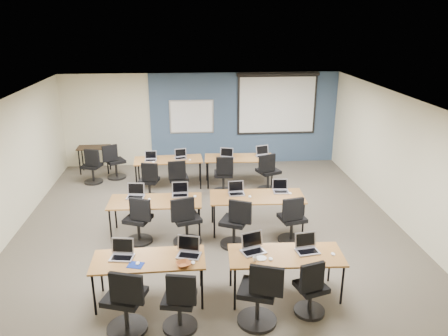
{
  "coord_description": "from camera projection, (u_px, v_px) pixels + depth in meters",
  "views": [
    {
      "loc": [
        -0.42,
        -8.06,
        4.22
      ],
      "look_at": [
        0.3,
        0.4,
        1.25
      ],
      "focal_mm": 35.0,
      "sensor_mm": 36.0,
      "label": 1
    }
  ],
  "objects": [
    {
      "name": "floor",
      "position": [
        211.0,
        232.0,
        9.01
      ],
      "size": [
        8.0,
        9.0,
        0.02
      ],
      "primitive_type": "cube",
      "color": "#6B6354",
      "rests_on": "ground"
    },
    {
      "name": "ceiling",
      "position": [
        210.0,
        102.0,
        8.12
      ],
      "size": [
        8.0,
        9.0,
        0.02
      ],
      "primitive_type": "cube",
      "color": "white",
      "rests_on": "ground"
    },
    {
      "name": "wall_back",
      "position": [
        202.0,
        119.0,
        12.8
      ],
      "size": [
        8.0,
        0.04,
        2.7
      ],
      "primitive_type": "cube",
      "color": "beige",
      "rests_on": "ground"
    },
    {
      "name": "wall_front",
      "position": [
        236.0,
        321.0,
        4.33
      ],
      "size": [
        8.0,
        0.04,
        2.7
      ],
      "primitive_type": "cube",
      "color": "beige",
      "rests_on": "ground"
    },
    {
      "name": "wall_right",
      "position": [
        406.0,
        165.0,
        8.88
      ],
      "size": [
        0.04,
        9.0,
        2.7
      ],
      "primitive_type": "cube",
      "color": "beige",
      "rests_on": "ground"
    },
    {
      "name": "blue_accent_panel",
      "position": [
        244.0,
        119.0,
        12.87
      ],
      "size": [
        5.5,
        0.04,
        2.7
      ],
      "primitive_type": "cube",
      "color": "#3D5977",
      "rests_on": "wall_back"
    },
    {
      "name": "whiteboard",
      "position": [
        192.0,
        117.0,
        12.67
      ],
      "size": [
        1.28,
        0.03,
        0.98
      ],
      "color": "silver",
      "rests_on": "wall_back"
    },
    {
      "name": "projector_screen",
      "position": [
        277.0,
        101.0,
        12.71
      ],
      "size": [
        2.4,
        0.1,
        1.82
      ],
      "color": "black",
      "rests_on": "wall_back"
    },
    {
      "name": "training_table_front_left",
      "position": [
        149.0,
        262.0,
        6.64
      ],
      "size": [
        1.71,
        0.71,
        0.73
      ],
      "rotation": [
        0.0,
        0.0,
        0.01
      ],
      "color": "brown",
      "rests_on": "floor"
    },
    {
      "name": "training_table_front_right",
      "position": [
        286.0,
        257.0,
        6.76
      ],
      "size": [
        1.77,
        0.74,
        0.73
      ],
      "rotation": [
        0.0,
        0.0,
        -0.05
      ],
      "color": "olive",
      "rests_on": "floor"
    },
    {
      "name": "training_table_mid_left",
      "position": [
        155.0,
        203.0,
        8.73
      ],
      "size": [
        1.85,
        0.77,
        0.73
      ],
      "rotation": [
        0.0,
        0.0,
        -0.03
      ],
      "color": "brown",
      "rests_on": "floor"
    },
    {
      "name": "training_table_mid_right",
      "position": [
        257.0,
        198.0,
        8.95
      ],
      "size": [
        1.92,
        0.8,
        0.73
      ],
      "rotation": [
        0.0,
        0.0,
        -0.04
      ],
      "color": "olive",
      "rests_on": "floor"
    },
    {
      "name": "training_table_back_left",
      "position": [
        168.0,
        161.0,
        11.25
      ],
      "size": [
        1.74,
        0.73,
        0.73
      ],
      "rotation": [
        0.0,
        0.0,
        0.05
      ],
      "color": "#9D7445",
      "rests_on": "floor"
    },
    {
      "name": "training_table_back_right",
      "position": [
        239.0,
        159.0,
        11.39
      ],
      "size": [
        1.78,
        0.74,
        0.73
      ],
      "rotation": [
        0.0,
        0.0,
        -0.06
      ],
      "color": "olive",
      "rests_on": "floor"
    },
    {
      "name": "laptop_0",
      "position": [
        122.0,
        253.0,
        6.67
      ],
      "size": [
        0.35,
        0.29,
        0.26
      ],
      "rotation": [
        0.0,
        0.0,
        -0.16
      ],
      "color": "#BDBDBD",
      "rests_on": "training_table_front_left"
    },
    {
      "name": "mouse_0",
      "position": [
        138.0,
        263.0,
        6.49
      ],
      "size": [
        0.09,
        0.11,
        0.03
      ],
      "primitive_type": "ellipsoid",
      "rotation": [
        0.0,
        0.0,
        0.34
      ],
      "color": "white",
      "rests_on": "training_table_front_left"
    },
    {
      "name": "task_chair_0",
      "position": [
        126.0,
        306.0,
        6.01
      ],
      "size": [
        0.6,
        0.58,
        1.05
      ],
      "rotation": [
        0.0,
        0.0,
        -0.31
      ],
      "color": "black",
      "rests_on": "floor"
    },
    {
      "name": "laptop_1",
      "position": [
        189.0,
        251.0,
        6.73
      ],
      "size": [
        0.35,
        0.3,
        0.27
      ],
      "rotation": [
        0.0,
        0.0,
        -0.27
      ],
      "color": "#AFAFB8",
      "rests_on": "training_table_front_left"
    },
    {
      "name": "mouse_1",
      "position": [
        193.0,
        263.0,
        6.5
      ],
      "size": [
        0.08,
        0.11,
        0.03
      ],
      "primitive_type": "ellipsoid",
      "rotation": [
        0.0,
        0.0,
        -0.24
      ],
      "color": "white",
      "rests_on": "training_table_front_left"
    },
    {
      "name": "task_chair_1",
      "position": [
        180.0,
        306.0,
        6.07
      ],
      "size": [
        0.5,
        0.5,
        0.98
      ],
      "rotation": [
        0.0,
        0.0,
        -0.2
      ],
      "color": "black",
      "rests_on": "floor"
    },
    {
      "name": "laptop_2",
      "position": [
        253.0,
        247.0,
        6.84
      ],
      "size": [
        0.36,
        0.31,
        0.27
      ],
      "rotation": [
        0.0,
        0.0,
        0.34
      ],
      "color": "#B6B6BB",
      "rests_on": "training_table_front_right"
    },
    {
      "name": "mouse_2",
      "position": [
        271.0,
        259.0,
        6.6
      ],
      "size": [
        0.08,
        0.11,
        0.04
      ],
      "primitive_type": "ellipsoid",
      "rotation": [
        0.0,
        0.0,
        -0.2
      ],
      "color": "white",
      "rests_on": "training_table_front_right"
    },
    {
      "name": "task_chair_2",
      "position": [
        259.0,
        298.0,
        6.18
      ],
      "size": [
        0.6,
        0.58,
        1.05
      ],
      "rotation": [
        0.0,
        0.0,
        -0.33
      ],
      "color": "black",
      "rests_on": "floor"
    },
    {
      "name": "laptop_3",
      "position": [
        307.0,
        247.0,
        6.84
      ],
      "size": [
        0.35,
        0.3,
        0.26
      ],
      "rotation": [
        0.0,
        0.0,
        0.15
      ],
      "color": "silver",
      "rests_on": "training_table_front_right"
    },
    {
      "name": "mouse_3",
      "position": [
        333.0,
        254.0,
        6.74
      ],
      "size": [
        0.08,
        0.11,
        0.03
      ],
      "primitive_type": "ellipsoid",
      "rotation": [
        0.0,
        0.0,
        0.23
      ],
      "color": "white",
      "rests_on": "training_table_front_right"
    },
    {
      "name": "task_chair_3",
      "position": [
        311.0,
        292.0,
        6.39
      ],
      "size": [
        0.47,
        0.46,
        0.95
      ],
      "rotation": [
        0.0,
        0.0,
        0.3
      ],
      "color": "black",
      "rests_on": "floor"
    },
    {
      "name": "laptop_4",
      "position": [
        136.0,
        194.0,
        8.88
      ],
      "size": [
        0.35,
        0.3,
        0.26
      ],
      "rotation": [
        0.0,
        0.0,
        -0.12
      ],
      "color": "#B0B0B4",
      "rests_on": "training_table_mid_left"
    },
    {
      "name": "mouse_4",
      "position": [
        149.0,
        199.0,
        8.76
      ],
      "size": [
        0.08,
        0.1,
        0.03
      ],
      "primitive_type": "ellipsoid",
      "rotation": [
        0.0,
        0.0,
        0.29
      ],
      "color": "white",
      "rests_on": "training_table_mid_left"
    },
    {
      "name": "task_chair_4",
      "position": [
        139.0,
        224.0,
        8.44
      ],
      "size": [
        0.55,
        0.52,
        1.0
      ],
      "rotation": [
        0.0,
        0.0,
        -0.38
      ],
      "color": "black",
      "rests_on": "floor"
    },
    {
      "name": "laptop_5",
      "position": [
        180.0,
        192.0,
        8.97
      ],
      "size": [
        0.33,
        0.28,
        0.25
      ],
      "rotation": [
        0.0,
        0.0,
        0.01
      ],
      "color": "#B3B3BB",
      "rests_on": "training_table_mid_left"
    },
    {
      "name": "mouse_5",
      "position": [
        195.0,
        196.0,
        8.89
      ],
      "size": [
        0.08,
        0.12,
        0.04
      ],
      "primitive_type": "ellipsoid",
      "rotation": [
        0.0,
        0.0,
        -0.19
      ],
      "color": "white",
      "rests_on": "training_table_mid_left"
    },
    {
      "name": "task_chair_5",
      "position": [
        186.0,
        224.0,
        8.4
      ],
      "size": [
        0.57,
        0.56,
        1.03
      ],
      "rotation": [
        0.0,
        0.0,
        0.3
      ],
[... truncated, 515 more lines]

